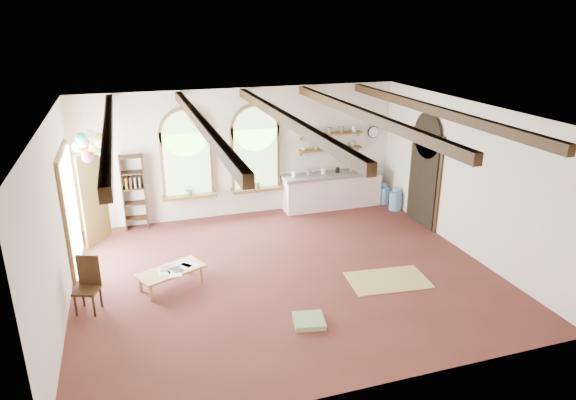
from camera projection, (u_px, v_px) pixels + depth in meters
name	position (u px, v px, depth m)	size (l,w,h in m)	color
floor	(286.00, 274.00, 10.18)	(8.00, 8.00, 0.00)	#5C2726
ceiling_beams	(285.00, 118.00, 9.12)	(6.20, 6.80, 0.18)	#332410
window_left	(187.00, 157.00, 12.29)	(1.30, 0.28, 2.20)	brown
window_right	(256.00, 151.00, 12.78)	(1.30, 0.28, 2.20)	brown
left_doorway	(71.00, 210.00, 10.26)	(0.10, 1.90, 2.50)	brown
right_doorway	(424.00, 180.00, 12.28)	(0.10, 1.30, 2.40)	black
kitchen_counter	(332.00, 190.00, 13.54)	(2.68, 0.62, 0.94)	white
wall_shelf_lower	(331.00, 149.00, 13.34)	(1.70, 0.24, 0.04)	brown
wall_shelf_upper	(331.00, 134.00, 13.20)	(1.70, 0.24, 0.04)	brown
wall_clock	(373.00, 132.00, 13.64)	(0.32, 0.32, 0.04)	black
bookshelf	(134.00, 192.00, 12.07)	(0.53, 0.32, 1.80)	#332410
coffee_table	(171.00, 272.00, 9.60)	(1.35, 1.02, 0.35)	tan
side_chair	(88.00, 296.00, 8.82)	(0.50, 0.50, 0.98)	#332410
floor_mat	(388.00, 280.00, 9.91)	(1.52, 0.94, 0.02)	tan
floor_cushion	(309.00, 321.00, 8.53)	(0.51, 0.51, 0.09)	gray
water_jug_a	(383.00, 194.00, 13.90)	(0.30, 0.30, 0.58)	#5F90CD
water_jug_b	(395.00, 200.00, 13.44)	(0.32, 0.32, 0.62)	#5F90CD
balloon_cluster	(93.00, 144.00, 10.46)	(0.84, 0.84, 1.14)	white
table_book	(160.00, 269.00, 9.59)	(0.16, 0.23, 0.02)	olive
tablet	(177.00, 269.00, 9.59)	(0.17, 0.25, 0.01)	black
potted_plant_left	(190.00, 189.00, 12.46)	(0.27, 0.23, 0.30)	#598C4C
potted_plant_right	(257.00, 182.00, 12.95)	(0.27, 0.23, 0.30)	#598C4C
shelf_cup_a	(303.00, 149.00, 13.10)	(0.12, 0.10, 0.10)	white
shelf_cup_b	(316.00, 148.00, 13.20)	(0.10, 0.10, 0.09)	beige
shelf_bowl_a	(329.00, 147.00, 13.31)	(0.22, 0.22, 0.05)	beige
shelf_bowl_b	(341.00, 146.00, 13.41)	(0.20, 0.20, 0.06)	#8C664C
shelf_vase	(354.00, 143.00, 13.49)	(0.18, 0.18, 0.19)	slate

